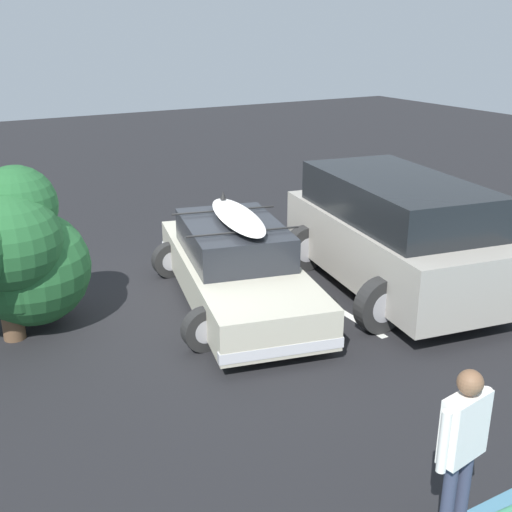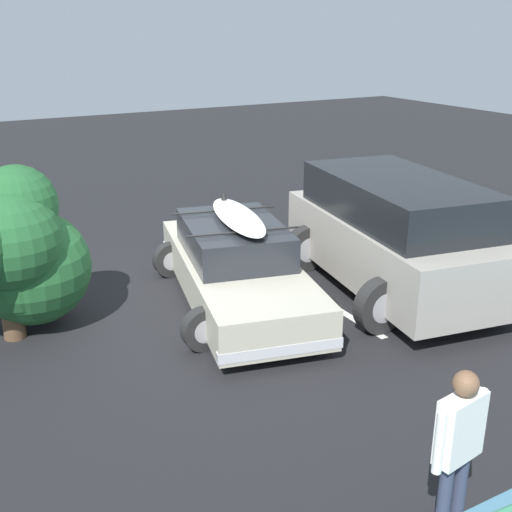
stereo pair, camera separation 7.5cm
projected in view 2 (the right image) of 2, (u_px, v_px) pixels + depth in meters
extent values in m
cube|color=black|center=(197.00, 305.00, 9.89)|extent=(44.00, 44.00, 0.02)
cube|color=silver|center=(302.00, 287.00, 10.52)|extent=(0.12, 4.16, 0.00)
cube|color=#B7B29E|center=(237.00, 275.00, 9.81)|extent=(2.54, 4.66, 0.56)
cube|color=#23262B|center=(234.00, 239.00, 9.79)|extent=(1.84, 2.38, 0.50)
cube|color=silver|center=(281.00, 350.00, 7.92)|extent=(1.60, 0.46, 0.14)
cube|color=silver|center=(208.00, 242.00, 11.82)|extent=(1.60, 0.46, 0.14)
cylinder|color=black|center=(319.00, 314.00, 8.84)|extent=(0.59, 0.18, 0.59)
cylinder|color=#99999E|center=(319.00, 314.00, 8.84)|extent=(0.33, 0.19, 0.33)
cylinder|color=black|center=(203.00, 329.00, 8.42)|extent=(0.59, 0.18, 0.59)
cylinder|color=#99999E|center=(203.00, 329.00, 8.42)|extent=(0.33, 0.19, 0.33)
cylinder|color=black|center=(262.00, 251.00, 11.31)|extent=(0.59, 0.18, 0.59)
cylinder|color=#99999E|center=(262.00, 251.00, 11.31)|extent=(0.33, 0.19, 0.33)
cylinder|color=black|center=(170.00, 260.00, 10.89)|extent=(0.59, 0.18, 0.59)
cylinder|color=#99999E|center=(170.00, 260.00, 10.89)|extent=(0.33, 0.19, 0.33)
cylinder|color=black|center=(243.00, 232.00, 9.17)|extent=(1.64, 0.41, 0.03)
cylinder|color=black|center=(224.00, 210.00, 10.22)|extent=(1.64, 0.41, 0.03)
ellipsoid|color=white|center=(238.00, 216.00, 9.68)|extent=(1.04, 2.26, 0.09)
cone|color=black|center=(224.00, 195.00, 10.43)|extent=(0.10, 0.10, 0.14)
cube|color=#9E998E|center=(394.00, 247.00, 10.19)|extent=(2.54, 4.48, 0.95)
cube|color=black|center=(397.00, 198.00, 9.92)|extent=(2.24, 3.54, 0.64)
cylinder|color=black|center=(332.00, 205.00, 12.12)|extent=(0.73, 0.29, 0.71)
cylinder|color=black|center=(493.00, 288.00, 9.48)|extent=(0.79, 0.22, 0.79)
cylinder|color=#99999E|center=(493.00, 288.00, 9.48)|extent=(0.43, 0.23, 0.43)
cylinder|color=black|center=(380.00, 306.00, 8.88)|extent=(0.79, 0.22, 0.79)
cylinder|color=#99999E|center=(380.00, 306.00, 8.88)|extent=(0.43, 0.23, 0.43)
cylinder|color=black|center=(401.00, 237.00, 11.73)|extent=(0.79, 0.22, 0.79)
cylinder|color=#99999E|center=(401.00, 237.00, 11.73)|extent=(0.43, 0.23, 0.43)
cylinder|color=black|center=(306.00, 248.00, 11.13)|extent=(0.79, 0.22, 0.79)
cylinder|color=#99999E|center=(306.00, 248.00, 11.13)|extent=(0.43, 0.23, 0.43)
cylinder|color=#33384C|center=(459.00, 491.00, 5.38)|extent=(0.11, 0.11, 0.77)
cylinder|color=#33384C|center=(444.00, 502.00, 5.26)|extent=(0.11, 0.11, 0.77)
cube|color=silver|center=(460.00, 428.00, 5.09)|extent=(0.47, 0.24, 0.58)
sphere|color=brown|center=(466.00, 384.00, 4.95)|extent=(0.21, 0.21, 0.21)
cylinder|color=silver|center=(479.00, 418.00, 5.25)|extent=(0.08, 0.08, 0.54)
cylinder|color=silver|center=(439.00, 443.00, 4.94)|extent=(0.08, 0.08, 0.54)
cylinder|color=brown|center=(13.00, 319.00, 8.75)|extent=(0.30, 0.30, 0.54)
sphere|color=#235B2D|center=(17.00, 205.00, 8.49)|extent=(1.06, 1.06, 1.06)
sphere|color=#235B2D|center=(10.00, 241.00, 8.33)|extent=(1.35, 1.35, 1.35)
sphere|color=#235B2D|center=(32.00, 267.00, 8.89)|extent=(1.62, 1.62, 1.62)
sphere|color=#235B2D|center=(23.00, 276.00, 8.72)|extent=(1.24, 1.24, 1.24)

